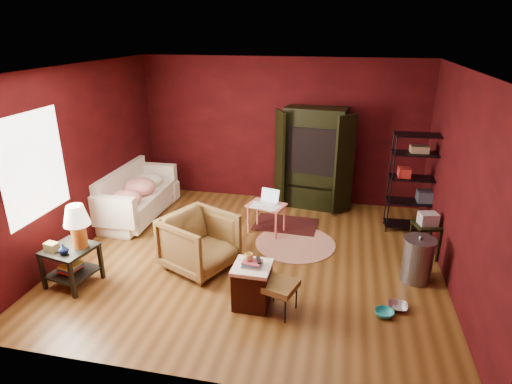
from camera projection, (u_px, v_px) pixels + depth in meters
room at (250, 171)px, 6.05m from camera, size 5.54×5.04×2.84m
sofa at (138, 196)px, 7.89m from camera, size 0.68×1.98×0.76m
armchair at (199, 240)px, 6.12m from camera, size 1.12×1.15×0.91m
pet_bowl_steel at (398, 300)px, 5.32m from camera, size 0.25×0.08×0.25m
pet_bowl_turquoise at (385, 308)px, 5.19m from camera, size 0.24×0.12×0.23m
vase at (63, 249)px, 5.52m from camera, size 0.16×0.16×0.14m
mug at (249, 256)px, 5.22m from camera, size 0.12×0.10×0.11m
side_table at (74, 238)px, 5.67m from camera, size 0.68×0.68×1.15m
sofa_cushions at (135, 196)px, 7.84m from camera, size 0.84×2.00×0.83m
hamper at (252, 285)px, 5.34m from camera, size 0.47×0.47×0.65m
footstool at (279, 287)px, 5.19m from camera, size 0.50×0.50×0.41m
rug_round at (295, 243)px, 6.96m from camera, size 1.56×1.56×0.01m
rug_oriental at (286, 224)px, 7.62m from camera, size 1.13×0.78×0.01m
laptop_desk at (267, 207)px, 7.21m from camera, size 0.69×0.59×0.74m
tv_armoire at (314, 156)px, 8.12m from camera, size 1.51×0.93×1.93m
wire_shelving at (416, 179)px, 7.13m from camera, size 0.85×0.40×1.70m
small_stand at (427, 224)px, 6.38m from camera, size 0.45×0.45×0.73m
trash_can at (417, 260)px, 5.86m from camera, size 0.46×0.46×0.69m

